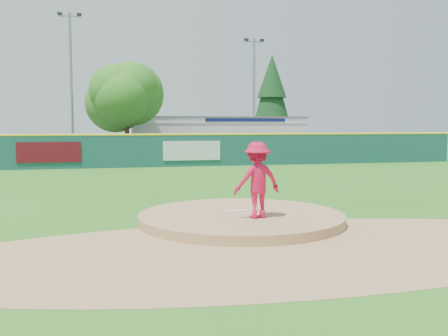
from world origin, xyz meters
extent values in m
plane|color=#286B19|center=(0.00, 0.00, 0.00)|extent=(120.00, 120.00, 0.00)
cylinder|color=#9E774C|center=(0.00, 0.00, 0.00)|extent=(5.50, 5.50, 0.50)
cube|color=white|center=(0.00, 0.30, 0.27)|extent=(0.60, 0.15, 0.04)
cylinder|color=#9E774C|center=(0.00, -3.00, 0.01)|extent=(15.40, 15.40, 0.01)
cube|color=#38383A|center=(0.00, 27.00, 0.01)|extent=(44.00, 16.00, 0.02)
imported|color=#C6113B|center=(0.22, -0.72, 1.22)|extent=(1.35, 0.92, 1.94)
imported|color=white|center=(1.35, 24.35, 0.65)|extent=(4.92, 3.27, 1.26)
cube|color=silver|center=(6.00, 32.00, 1.60)|extent=(15.00, 8.00, 3.20)
cube|color=white|center=(6.00, 27.98, 3.00)|extent=(15.00, 0.06, 0.55)
cube|color=#0F194C|center=(8.00, 27.94, 3.00)|extent=(7.00, 0.03, 0.28)
cube|color=#59595B|center=(6.00, 32.00, 3.25)|extent=(15.20, 8.20, 0.12)
cube|color=#590C16|center=(-6.79, 17.92, 1.00)|extent=(3.60, 0.04, 1.20)
cube|color=silver|center=(1.69, 17.92, 1.00)|extent=(3.60, 0.04, 1.20)
cube|color=#154441|center=(0.00, 18.00, 1.00)|extent=(40.00, 0.10, 2.00)
cylinder|color=yellow|center=(0.00, 18.00, 2.00)|extent=(40.00, 0.14, 0.14)
cylinder|color=#382314|center=(-2.00, 25.00, 1.30)|extent=(0.36, 0.36, 2.60)
sphere|color=#387F23|center=(-2.00, 25.00, 4.56)|extent=(5.60, 5.60, 5.60)
cylinder|color=#382314|center=(13.00, 36.00, 0.80)|extent=(0.40, 0.40, 1.60)
cone|color=#113A16|center=(13.00, 36.00, 5.55)|extent=(4.40, 4.40, 7.90)
cylinder|color=gray|center=(-6.00, 27.00, 5.50)|extent=(0.20, 0.20, 11.00)
cube|color=gray|center=(-6.00, 27.00, 10.70)|extent=(1.60, 0.10, 0.10)
cube|color=black|center=(-6.70, 27.00, 10.85)|extent=(0.35, 0.25, 0.20)
cube|color=black|center=(-5.30, 27.00, 10.85)|extent=(0.35, 0.25, 0.20)
cylinder|color=gray|center=(9.00, 29.00, 5.00)|extent=(0.20, 0.20, 10.00)
cube|color=gray|center=(9.00, 29.00, 9.70)|extent=(1.60, 0.10, 0.10)
cube|color=black|center=(8.30, 29.00, 9.85)|extent=(0.35, 0.25, 0.20)
cube|color=black|center=(9.70, 29.00, 9.85)|extent=(0.35, 0.25, 0.20)
camera|label=1|loc=(-3.47, -12.75, 2.63)|focal=40.00mm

